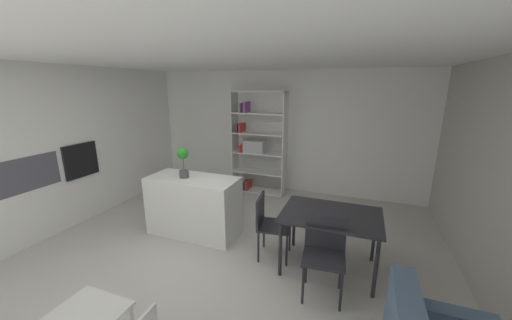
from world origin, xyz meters
name	(u,v)px	position (x,y,z in m)	size (l,w,h in m)	color
ground_plane	(202,260)	(0.00, 0.00, 0.00)	(8.92, 8.92, 0.00)	beige
ceiling_slab	(191,53)	(0.00, 0.00, 2.62)	(6.49, 6.20, 0.06)	white
back_partition	(273,131)	(0.00, 3.07, 1.30)	(6.49, 0.06, 2.59)	white
tall_cabinet_run_left	(41,150)	(-2.85, 0.00, 1.30)	(0.67, 5.60, 2.59)	white
cabinet_niche_splashback	(16,177)	(-2.51, -0.59, 1.06)	(0.01, 1.17, 0.49)	#4C4C56
built_in_oven	(81,160)	(-2.50, 0.37, 1.07)	(0.06, 0.59, 0.56)	black
kitchen_island	(194,206)	(-0.50, 0.62, 0.46)	(1.39, 0.62, 0.92)	white
potted_plant_on_island	(183,160)	(-0.62, 0.59, 1.19)	(0.17, 0.17, 0.46)	#4C4C51
open_bookshelf	(255,145)	(-0.26, 2.69, 1.04)	(1.15, 0.37, 2.16)	white
child_table	(90,320)	(-0.11, -1.54, 0.40)	(0.56, 0.44, 0.49)	silver
dining_table	(331,219)	(1.59, 0.44, 0.68)	(1.19, 0.84, 0.75)	#232328
dining_chair_island_side	(268,221)	(0.78, 0.43, 0.52)	(0.49, 0.48, 0.86)	#232328
dining_chair_near	(324,248)	(1.58, -0.01, 0.54)	(0.48, 0.45, 0.89)	#232328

